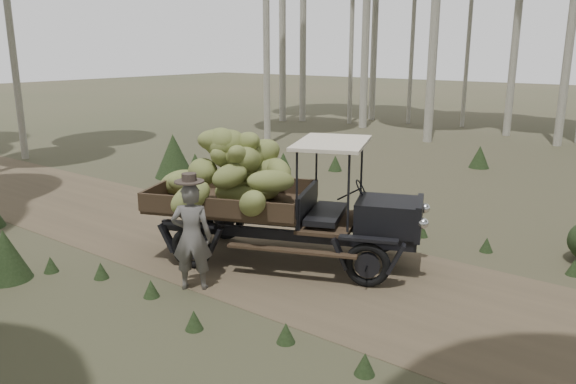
% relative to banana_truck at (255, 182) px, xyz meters
% --- Properties ---
extents(ground, '(120.00, 120.00, 0.00)m').
position_rel_banana_truck_xyz_m(ground, '(1.71, 0.16, -1.52)').
color(ground, '#473D2B').
rests_on(ground, ground).
extents(dirt_track, '(70.00, 4.00, 0.01)m').
position_rel_banana_truck_xyz_m(dirt_track, '(1.71, 0.16, -1.52)').
color(dirt_track, brown).
rests_on(dirt_track, ground).
extents(banana_truck, '(5.41, 3.63, 2.62)m').
position_rel_banana_truck_xyz_m(banana_truck, '(0.00, 0.00, 0.00)').
color(banana_truck, black).
rests_on(banana_truck, ground).
extents(farmer, '(0.81, 0.75, 2.01)m').
position_rel_banana_truck_xyz_m(farmer, '(0.09, -1.75, -0.57)').
color(farmer, '#56524E').
rests_on(farmer, ground).
extents(undergrowth, '(21.67, 24.29, 1.40)m').
position_rel_banana_truck_xyz_m(undergrowth, '(4.07, -1.31, -0.96)').
color(undergrowth, '#233319').
rests_on(undergrowth, ground).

